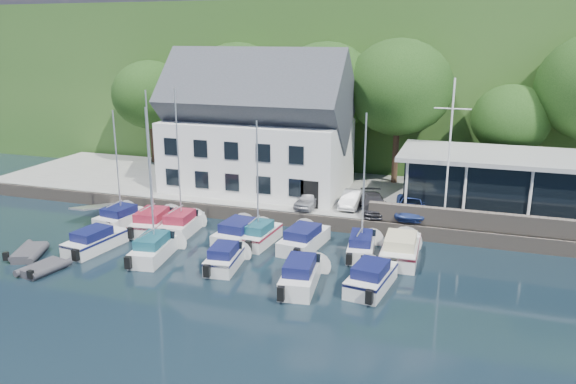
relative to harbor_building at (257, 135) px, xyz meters
name	(u,v)px	position (x,y,z in m)	size (l,w,h in m)	color
ground	(269,298)	(7.00, -16.50, -5.35)	(180.00, 180.00, 0.00)	black
quay	(345,198)	(7.00, 1.00, -4.85)	(60.00, 13.00, 1.00)	#999893
quay_face	(324,223)	(7.00, -5.50, -4.85)	(60.00, 0.30, 1.00)	#655B51
hillside	(413,69)	(7.00, 45.50, 2.65)	(160.00, 75.00, 16.00)	#2E5620
field_patch	(475,13)	(15.00, 53.50, 10.80)	(50.00, 30.00, 0.30)	#5C6834
harbor_building	(257,135)	(0.00, 0.00, 0.00)	(14.40, 8.20, 8.70)	white
club_pavilion	(496,182)	(18.00, -0.50, -2.30)	(13.20, 7.20, 4.10)	black
seawall	(512,224)	(19.00, -5.10, -3.75)	(18.00, 0.50, 1.20)	#655B51
gangway	(104,215)	(-9.50, -7.50, -5.35)	(1.20, 6.00, 1.40)	silver
car_silver	(309,199)	(5.42, -3.75, -3.77)	(1.37, 3.41, 1.16)	silver
car_white	(352,199)	(8.29, -2.75, -3.77)	(1.23, 3.53, 1.16)	silver
car_dgrey	(373,203)	(9.99, -3.51, -3.73)	(1.73, 4.25, 1.23)	#2D2C31
car_blue	(411,205)	(12.59, -3.44, -3.65)	(1.61, 4.09, 1.40)	navy
flagpole	(449,153)	(14.86, -4.50, 0.36)	(2.26, 0.20, 9.43)	white
tree_0	(151,112)	(-13.13, 5.74, 0.51)	(7.11, 7.11, 9.72)	black
tree_1	(239,106)	(-4.27, 6.24, 1.34)	(8.32, 8.32, 11.38)	black
tree_2	(326,111)	(4.15, 5.34, 1.39)	(8.41, 8.41, 11.49)	black
tree_3	(398,112)	(10.22, 5.25, 1.54)	(8.62, 8.62, 11.78)	black
tree_4	(509,137)	(18.94, 6.16, -0.19)	(6.08, 6.08, 8.31)	black
boat_r1_0	(117,165)	(-6.85, -9.01, -0.98)	(2.12, 5.45, 8.73)	silver
boat_r1_1	(150,166)	(-4.12, -9.16, -0.85)	(2.16, 6.33, 8.99)	silver
boat_r1_2	(179,166)	(-2.02, -9.11, -0.69)	(1.92, 5.72, 9.33)	silver
boat_r1_3	(240,231)	(2.40, -9.46, -4.59)	(2.19, 6.08, 1.52)	silver
boat_r1_4	(257,176)	(3.62, -9.32, -0.89)	(2.00, 5.38, 8.92)	silver
boat_r1_5	(304,237)	(6.65, -9.13, -4.63)	(2.06, 6.43, 1.45)	silver
boat_r1_6	(364,189)	(10.28, -8.98, -1.22)	(1.65, 6.04, 8.26)	silver
boat_r1_7	(401,247)	(12.67, -9.10, -4.57)	(2.23, 6.62, 1.57)	silver
boat_r2_0	(95,239)	(-5.66, -13.55, -4.64)	(1.88, 6.00, 1.42)	silver
boat_r2_1	(151,185)	(-1.42, -13.53, -0.83)	(1.79, 6.19, 9.04)	silver
boat_r2_2	(225,256)	(3.22, -13.53, -4.64)	(1.71, 5.09, 1.41)	silver
boat_r2_3	(301,272)	(8.08, -14.46, -4.57)	(1.83, 6.50, 1.56)	silver
boat_r2_4	(371,275)	(11.72, -13.68, -4.60)	(1.95, 5.77, 1.50)	silver
dinghy_0	(29,251)	(-8.73, -15.80, -5.00)	(1.79, 2.98, 0.70)	#36353A
dinghy_1	(43,267)	(-6.29, -17.42, -5.03)	(1.62, 2.71, 0.63)	#36353A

